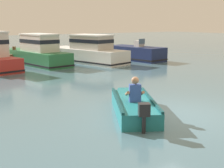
# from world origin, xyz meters

# --- Properties ---
(ground_plane) EXTENTS (120.00, 120.00, 0.00)m
(ground_plane) POSITION_xyz_m (0.00, 0.00, 0.00)
(ground_plane) COLOR slate
(rowboat_with_person) EXTENTS (2.48, 3.45, 1.19)m
(rowboat_with_person) POSITION_xyz_m (-1.05, 0.74, 0.25)
(rowboat_with_person) COLOR #1E727A
(rowboat_with_person) RESTS_ON ground
(moored_boat_green) EXTENTS (2.76, 6.46, 2.02)m
(moored_boat_green) POSITION_xyz_m (0.60, 13.28, 0.75)
(moored_boat_green) COLOR #287042
(moored_boat_green) RESTS_ON ground
(moored_boat_white) EXTENTS (3.51, 6.88, 1.93)m
(moored_boat_white) POSITION_xyz_m (3.90, 12.39, 0.72)
(moored_boat_white) COLOR white
(moored_boat_white) RESTS_ON ground
(moored_boat_navy) EXTENTS (2.44, 4.78, 1.57)m
(moored_boat_navy) POSITION_xyz_m (7.53, 11.58, 0.48)
(moored_boat_navy) COLOR #19234C
(moored_boat_navy) RESTS_ON ground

